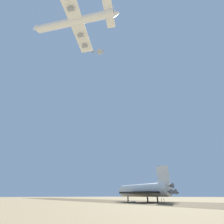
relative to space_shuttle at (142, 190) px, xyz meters
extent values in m
plane|color=tan|center=(-2.42, 1.60, -5.35)|extent=(1200.00, 1200.00, 0.00)
cube|color=brown|center=(-0.53, 0.09, -5.34)|extent=(441.05, 118.56, 0.02)
cylinder|color=white|center=(-0.53, 0.09, 0.05)|extent=(32.55, 11.38, 6.00)
cone|color=black|center=(17.21, -2.98, 0.05)|extent=(4.92, 6.30, 5.70)
ellipsoid|color=white|center=(12.28, -2.13, 1.70)|extent=(6.99, 5.04, 2.40)
cube|color=black|center=(-4.47, 0.78, -1.15)|extent=(21.84, 26.72, 0.70)
cube|color=white|center=(-14.32, 2.48, 6.65)|extent=(6.41, 1.69, 7.60)
cone|color=#595960|center=(-17.48, 3.03, 1.45)|extent=(2.74, 2.58, 2.20)
cone|color=#595960|center=(-17.75, 1.46, -0.95)|extent=(2.74, 2.58, 2.20)
cone|color=#595960|center=(-17.20, 4.61, -0.95)|extent=(2.74, 2.58, 2.20)
cylinder|color=black|center=(11.29, -1.96, -4.15)|extent=(0.70, 0.70, 2.40)
cylinder|color=black|center=(-7.06, -2.43, -4.15)|extent=(0.70, 0.70, 2.40)
cylinder|color=black|center=(-5.83, 4.66, -4.15)|extent=(0.70, 0.70, 2.40)
cylinder|color=white|center=(24.05, 43.96, 126.49)|extent=(61.08, 41.42, 6.40)
cone|color=white|center=(54.42, 64.20, 126.49)|extent=(7.46, 7.80, 6.08)
cone|color=white|center=(-6.31, 23.70, 127.09)|extent=(7.41, 7.59, 5.76)
cube|color=white|center=(22.37, 42.87, 125.53)|extent=(43.26, 56.58, 2.61)
cylinder|color=gray|center=(34.53, 24.63, 122.66)|extent=(5.83, 5.19, 3.00)
cylinder|color=gray|center=(28.43, 33.78, 123.00)|extent=(5.83, 5.19, 3.00)
cylinder|color=gray|center=(16.23, 52.07, 123.66)|extent=(5.83, 5.19, 3.00)
cube|color=white|center=(-0.78, 27.11, 134.68)|extent=(7.22, 5.28, 10.42)
cube|color=white|center=(-0.90, 27.30, 127.29)|extent=(18.03, 22.20, 1.26)
cylinder|color=#999EA3|center=(53.86, -7.85, 159.55)|extent=(10.54, 9.95, 1.50)
cone|color=black|center=(59.35, -2.75, 159.55)|extent=(2.49, 2.46, 1.50)
cube|color=#999EA3|center=(52.76, -8.88, 159.35)|extent=(8.67, 8.86, 0.24)
cube|color=#999EA3|center=(49.83, -11.60, 161.50)|extent=(1.89, 1.78, 2.60)
cube|color=#999EA3|center=(49.83, -11.60, 159.75)|extent=(4.73, 4.88, 0.20)
cylinder|color=yellow|center=(-4.14, -14.82, -4.92)|extent=(0.17, 0.17, 0.85)
cylinder|color=yellow|center=(-3.99, -14.99, -4.92)|extent=(0.17, 0.17, 0.85)
cube|color=yellow|center=(-4.07, -14.90, -4.19)|extent=(0.44, 0.46, 0.62)
sphere|color=tan|center=(-4.07, -14.90, -3.73)|extent=(0.23, 0.23, 0.23)
cylinder|color=yellow|center=(-4.25, -14.70, -4.16)|extent=(0.11, 0.11, 0.56)
cylinder|color=yellow|center=(-3.89, -15.11, -4.16)|extent=(0.11, 0.11, 0.56)
cylinder|color=silver|center=(-2.58, -14.79, -4.92)|extent=(0.17, 0.17, 0.85)
cylinder|color=silver|center=(-2.58, -15.01, -4.92)|extent=(0.17, 0.17, 0.85)
cube|color=silver|center=(-2.58, -14.90, -4.19)|extent=(0.25, 0.41, 0.62)
sphere|color=tan|center=(-2.58, -14.90, -3.73)|extent=(0.23, 0.23, 0.23)
cylinder|color=silver|center=(-2.59, -14.63, -4.16)|extent=(0.11, 0.11, 0.56)
cylinder|color=silver|center=(-2.57, -15.17, -4.16)|extent=(0.11, 0.11, 0.56)
cube|color=#4C4C51|center=(-4.98, 14.72, -5.00)|extent=(1.57, 1.88, 0.69)
camera|label=1|loc=(-51.13, 76.43, -2.64)|focal=24.44mm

